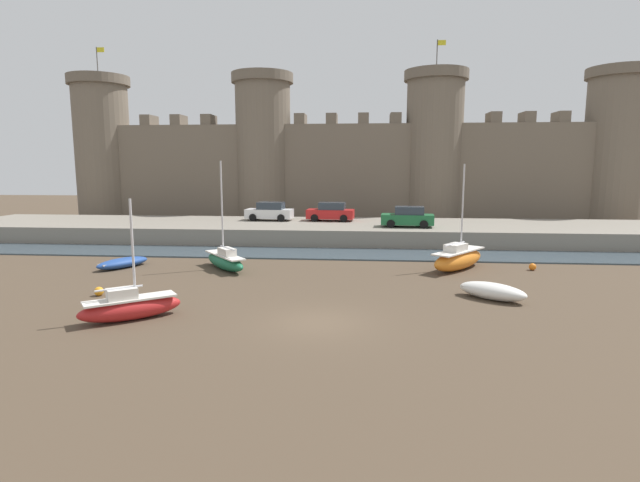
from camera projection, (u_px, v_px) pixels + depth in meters
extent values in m
plane|color=#4C3D2D|center=(317.00, 322.00, 19.96)|extent=(160.00, 160.00, 0.00)
cube|color=#3D4C56|center=(337.00, 254.00, 35.14)|extent=(80.00, 4.50, 0.10)
cube|color=gray|center=(342.00, 231.00, 42.18)|extent=(65.92, 10.00, 1.37)
cube|color=#706354|center=(347.00, 175.00, 53.02)|extent=(53.92, 2.80, 10.44)
cylinder|color=#706354|center=(103.00, 155.00, 55.03)|extent=(5.78, 5.78, 14.74)
cylinder|color=#675B4D|center=(98.00, 81.00, 53.84)|extent=(6.47, 6.47, 1.00)
cylinder|color=#4C4742|center=(97.00, 62.00, 53.54)|extent=(0.10, 0.10, 3.00)
cube|color=yellow|center=(100.00, 50.00, 53.32)|extent=(0.80, 0.04, 0.50)
cylinder|color=#706354|center=(264.00, 154.00, 53.47)|extent=(5.78, 5.78, 14.74)
cylinder|color=#675B4D|center=(262.00, 78.00, 52.28)|extent=(6.47, 6.47, 1.00)
cylinder|color=#706354|center=(434.00, 154.00, 51.91)|extent=(5.78, 5.78, 14.74)
cylinder|color=#675B4D|center=(436.00, 76.00, 50.73)|extent=(6.47, 6.47, 1.00)
cylinder|color=#4C4742|center=(437.00, 55.00, 50.42)|extent=(0.10, 0.10, 3.00)
cube|color=yellow|center=(442.00, 43.00, 50.20)|extent=(0.80, 0.04, 0.50)
cylinder|color=#706354|center=(614.00, 154.00, 50.36)|extent=(5.78, 5.78, 14.74)
cylinder|color=#675B4D|center=(621.00, 73.00, 49.17)|extent=(6.47, 6.47, 1.00)
cube|color=#6A5E4F|center=(149.00, 121.00, 54.01)|extent=(1.10, 2.52, 1.10)
cube|color=#6A5E4F|center=(179.00, 121.00, 53.72)|extent=(1.10, 2.52, 1.10)
cube|color=#6A5E4F|center=(209.00, 120.00, 53.44)|extent=(1.10, 2.52, 1.10)
cube|color=#6A5E4F|center=(301.00, 120.00, 52.58)|extent=(1.10, 2.52, 1.10)
cube|color=#6A5E4F|center=(332.00, 119.00, 52.29)|extent=(1.10, 2.52, 1.10)
cube|color=#6A5E4F|center=(363.00, 119.00, 52.00)|extent=(1.10, 2.52, 1.10)
cube|color=#6A5E4F|center=(395.00, 119.00, 51.72)|extent=(1.10, 2.52, 1.10)
cube|color=#6A5E4F|center=(493.00, 118.00, 50.86)|extent=(1.10, 2.52, 1.10)
cube|color=#6A5E4F|center=(527.00, 118.00, 50.57)|extent=(1.10, 2.52, 1.10)
cube|color=#6A5E4F|center=(561.00, 118.00, 50.28)|extent=(1.10, 2.52, 1.10)
ellipsoid|color=silver|center=(492.00, 291.00, 23.35)|extent=(3.31, 2.93, 0.79)
ellipsoid|color=white|center=(492.00, 290.00, 23.34)|extent=(2.68, 2.36, 0.43)
cube|color=beige|center=(497.00, 290.00, 23.18)|extent=(0.79, 0.95, 0.06)
cube|color=beige|center=(467.00, 285.00, 24.18)|extent=(0.63, 0.71, 0.08)
ellipsoid|color=red|center=(131.00, 309.00, 20.27)|extent=(3.87, 3.30, 0.91)
cube|color=silver|center=(130.00, 299.00, 20.21)|extent=(3.39, 2.88, 0.08)
cube|color=silver|center=(122.00, 294.00, 20.01)|extent=(1.32, 1.24, 0.44)
cylinder|color=silver|center=(133.00, 249.00, 20.01)|extent=(0.10, 0.10, 4.02)
cylinder|color=silver|center=(119.00, 288.00, 19.92)|extent=(1.50, 1.17, 0.08)
ellipsoid|color=#234793|center=(123.00, 263.00, 30.55)|extent=(2.71, 3.54, 0.62)
ellipsoid|color=blue|center=(123.00, 262.00, 30.54)|extent=(2.18, 2.88, 0.34)
cube|color=beige|center=(126.00, 261.00, 30.75)|extent=(0.95, 0.66, 0.06)
cube|color=beige|center=(102.00, 265.00, 29.46)|extent=(0.69, 0.56, 0.08)
ellipsoid|color=orange|center=(458.00, 260.00, 29.99)|extent=(4.24, 4.87, 1.18)
cube|color=silver|center=(459.00, 251.00, 29.91)|extent=(3.70, 4.26, 0.08)
cube|color=silver|center=(456.00, 247.00, 29.59)|extent=(1.58, 1.67, 0.44)
cylinder|color=silver|center=(463.00, 207.00, 29.70)|extent=(0.10, 0.10, 5.13)
cylinder|color=silver|center=(455.00, 244.00, 29.46)|extent=(1.50, 1.87, 0.08)
ellipsoid|color=#1E6B47|center=(225.00, 262.00, 30.10)|extent=(3.74, 4.29, 0.91)
cube|color=silver|center=(225.00, 255.00, 30.04)|extent=(3.26, 3.76, 0.08)
cube|color=silver|center=(227.00, 252.00, 29.71)|extent=(1.35, 1.45, 0.44)
cylinder|color=silver|center=(222.00, 208.00, 29.80)|extent=(0.10, 0.10, 5.58)
cylinder|color=silver|center=(228.00, 248.00, 29.58)|extent=(1.37, 1.68, 0.08)
sphere|color=orange|center=(99.00, 291.00, 24.01)|extent=(0.44, 0.44, 0.44)
sphere|color=orange|center=(533.00, 267.00, 29.84)|extent=(0.42, 0.42, 0.42)
cube|color=silver|center=(269.00, 214.00, 44.23)|extent=(4.22, 2.01, 0.80)
cube|color=#2D3842|center=(271.00, 206.00, 44.10)|extent=(2.36, 1.66, 0.64)
cylinder|color=black|center=(253.00, 217.00, 43.65)|extent=(0.65, 0.23, 0.64)
cylinder|color=black|center=(258.00, 216.00, 45.31)|extent=(0.65, 0.23, 0.64)
cylinder|color=black|center=(281.00, 218.00, 43.24)|extent=(0.65, 0.23, 0.64)
cylinder|color=black|center=(286.00, 216.00, 44.90)|extent=(0.65, 0.23, 0.64)
cube|color=red|center=(330.00, 214.00, 43.87)|extent=(4.22, 2.01, 0.80)
cube|color=#2D3842|center=(332.00, 206.00, 43.74)|extent=(2.36, 1.66, 0.64)
cylinder|color=black|center=(315.00, 218.00, 43.29)|extent=(0.65, 0.23, 0.64)
cylinder|color=black|center=(318.00, 216.00, 44.95)|extent=(0.65, 0.23, 0.64)
cylinder|color=black|center=(344.00, 218.00, 42.88)|extent=(0.65, 0.23, 0.64)
cylinder|color=black|center=(346.00, 216.00, 44.54)|extent=(0.65, 0.23, 0.64)
cube|color=#1E6638|center=(407.00, 219.00, 39.56)|extent=(4.22, 2.01, 0.80)
cube|color=#2D3842|center=(409.00, 211.00, 39.43)|extent=(2.36, 1.66, 0.64)
cylinder|color=black|center=(391.00, 224.00, 38.98)|extent=(0.65, 0.23, 0.64)
cylinder|color=black|center=(391.00, 221.00, 40.64)|extent=(0.65, 0.23, 0.64)
cylinder|color=black|center=(424.00, 224.00, 38.57)|extent=(0.65, 0.23, 0.64)
cylinder|color=black|center=(423.00, 222.00, 40.23)|extent=(0.65, 0.23, 0.64)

